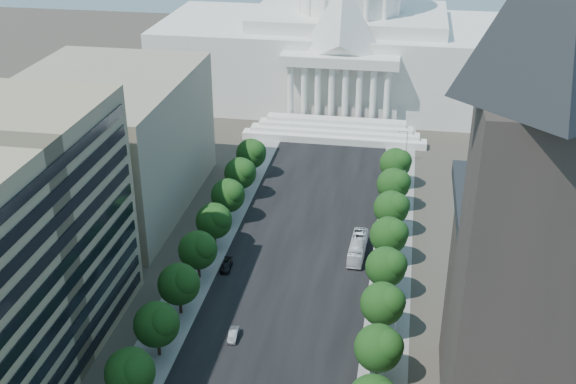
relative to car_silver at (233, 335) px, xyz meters
The scene contains 27 objects.
road_asphalt 36.29m from the car_silver, 79.10° to the left, with size 30.00×260.00×0.01m, color black.
sidewalk_left 37.64m from the car_silver, 108.82° to the left, with size 8.00×260.00×0.02m, color gray.
sidewalk_right 44.03m from the car_silver, 54.02° to the left, with size 8.00×260.00×0.02m, color gray.
capitol 132.11m from the car_silver, 86.99° to the left, with size 120.00×56.00×73.00m.
office_block_left_far 63.07m from the car_silver, 132.04° to the left, with size 38.00×52.00×30.00m, color gray.
tree_l_c 22.24m from the car_silver, 120.18° to the right, with size 7.79×7.60×9.97m.
tree_l_d 13.88m from the car_silver, 148.69° to the right, with size 7.79×7.60×9.97m.
tree_l_e 13.38m from the car_silver, 153.30° to the left, with size 7.79×7.60×9.97m.
tree_l_f 21.29m from the car_silver, 121.78° to the left, with size 7.79×7.60×9.97m.
tree_l_g 31.87m from the car_silver, 110.15° to the left, with size 7.79×7.60×9.97m.
tree_l_h 43.20m from the car_silver, 104.61° to the left, with size 7.79×7.60×9.97m.
tree_l_i 54.81m from the car_silver, 101.43° to the left, with size 7.79×7.60×9.97m.
tree_l_j 66.56m from the car_silver, 99.37° to the left, with size 7.79×7.60×9.97m.
tree_r_d 26.67m from the car_silver, 14.61° to the right, with size 7.79×7.60×9.97m.
tree_r_e 26.41m from the car_silver, 12.16° to the left, with size 7.79×7.60×9.97m.
tree_r_f 31.17m from the car_silver, 34.67° to the left, with size 7.79×7.60×9.97m.
tree_r_g 39.17m from the car_silver, 49.43° to the left, with size 7.79×7.60×9.97m.
tree_r_h 48.83m from the car_silver, 58.69° to the left, with size 7.79×7.60×9.97m.
tree_r_i 59.35m from the car_silver, 64.75° to the left, with size 7.79×7.60×9.97m.
tree_r_j 70.35m from the car_silver, 68.94° to the left, with size 7.79×7.60×9.97m.
streetlight_c 27.82m from the car_silver, 11.87° to the left, with size 2.61×0.44×9.00m.
streetlight_d 40.99m from the car_silver, 48.85° to the left, with size 2.61×0.44×9.00m.
streetlight_e 61.94m from the car_silver, 64.30° to the left, with size 2.61×0.44×9.00m.
streetlight_f 85.11m from the car_silver, 71.63° to the left, with size 2.61×0.44×9.00m.
car_silver is the anchor object (origin of this frame).
car_dark_b 22.45m from the car_silver, 107.20° to the left, with size 2.00×4.93×1.43m, color black.
city_bus 36.45m from the car_silver, 59.06° to the left, with size 2.95×12.59×3.51m, color white.
Camera 1 is at (19.35, -43.04, 77.31)m, focal length 45.00 mm.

